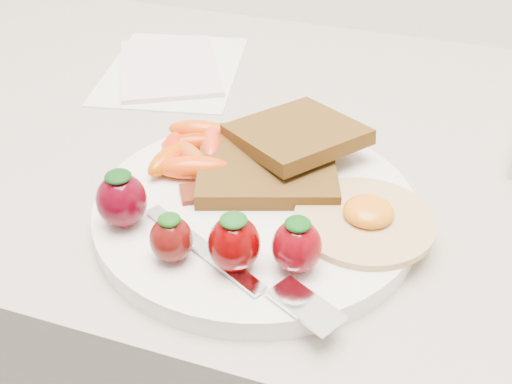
% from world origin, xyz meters
% --- Properties ---
extents(plate, '(0.27, 0.27, 0.02)m').
position_xyz_m(plate, '(-0.03, 1.56, 0.91)').
color(plate, white).
rests_on(plate, counter).
extents(toast_lower, '(0.15, 0.15, 0.01)m').
position_xyz_m(toast_lower, '(-0.03, 1.61, 0.93)').
color(toast_lower, '#482D11').
rests_on(toast_lower, plate).
extents(toast_upper, '(0.14, 0.14, 0.02)m').
position_xyz_m(toast_upper, '(-0.02, 1.64, 0.94)').
color(toast_upper, '#39240E').
rests_on(toast_upper, toast_lower).
extents(fried_egg, '(0.13, 0.13, 0.02)m').
position_xyz_m(fried_egg, '(0.06, 1.56, 0.92)').
color(fried_egg, beige).
rests_on(fried_egg, plate).
extents(bacon_strips, '(0.12, 0.10, 0.01)m').
position_xyz_m(bacon_strips, '(-0.04, 1.58, 0.92)').
color(bacon_strips, '#4B1711').
rests_on(bacon_strips, plate).
extents(baby_carrots, '(0.09, 0.10, 0.02)m').
position_xyz_m(baby_carrots, '(-0.11, 1.60, 0.93)').
color(baby_carrots, '#B82C00').
rests_on(baby_carrots, plate).
extents(strawberries, '(0.18, 0.06, 0.05)m').
position_xyz_m(strawberries, '(-0.05, 1.49, 0.94)').
color(strawberries, '#4B010E').
rests_on(strawberries, plate).
extents(fork, '(0.18, 0.09, 0.00)m').
position_xyz_m(fork, '(-0.01, 1.47, 0.92)').
color(fork, white).
rests_on(fork, plate).
extents(paper_sheet, '(0.20, 0.24, 0.00)m').
position_xyz_m(paper_sheet, '(-0.22, 1.80, 0.90)').
color(paper_sheet, silver).
rests_on(paper_sheet, counter).
extents(notepad, '(0.18, 0.20, 0.01)m').
position_xyz_m(notepad, '(-0.22, 1.80, 0.91)').
color(notepad, silver).
rests_on(notepad, paper_sheet).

